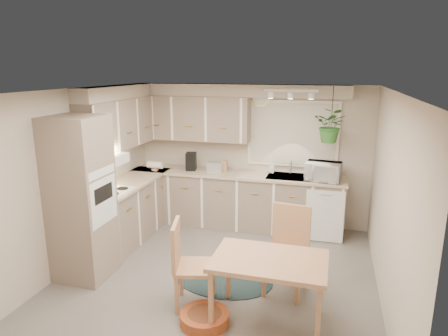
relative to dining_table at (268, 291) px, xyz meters
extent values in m
plane|color=#6A635D|center=(-0.79, 0.76, -0.37)|extent=(4.20, 4.20, 0.00)
plane|color=white|center=(-0.79, 0.76, 2.03)|extent=(4.20, 4.20, 0.00)
cube|color=#B6A997|center=(-0.79, 2.86, 0.83)|extent=(4.00, 0.04, 2.40)
cube|color=#B6A997|center=(-0.79, -1.34, 0.83)|extent=(4.00, 0.04, 2.40)
cube|color=#B6A997|center=(-2.79, 0.76, 0.83)|extent=(0.04, 4.20, 2.40)
cube|color=#B6A997|center=(1.21, 0.76, 0.83)|extent=(0.04, 4.20, 2.40)
cube|color=gray|center=(-2.49, 1.63, 0.08)|extent=(0.60, 1.85, 0.90)
cube|color=gray|center=(-0.99, 2.56, 0.08)|extent=(3.60, 0.60, 0.90)
cube|color=tan|center=(-2.48, 1.63, 0.55)|extent=(0.64, 1.89, 0.04)
cube|color=tan|center=(-0.99, 2.55, 0.55)|extent=(3.64, 0.64, 0.04)
cube|color=gray|center=(-2.47, 0.38, 0.68)|extent=(0.65, 0.65, 2.10)
cube|color=silver|center=(-2.15, 0.38, 0.68)|extent=(0.02, 0.56, 0.58)
cube|color=gray|center=(-2.62, 1.76, 1.45)|extent=(0.35, 2.00, 0.75)
cube|color=gray|center=(-1.79, 2.68, 1.45)|extent=(2.00, 0.35, 0.75)
cube|color=#B6A997|center=(-2.64, 1.76, 1.93)|extent=(0.30, 2.00, 0.20)
cube|color=#B6A997|center=(-0.99, 2.71, 1.93)|extent=(3.60, 0.30, 0.20)
cube|color=silver|center=(-2.47, 1.06, 0.57)|extent=(0.52, 0.58, 0.02)
cube|color=silver|center=(-2.49, 1.06, 1.03)|extent=(0.40, 0.60, 0.14)
cube|color=silver|center=(-0.09, 2.83, 1.23)|extent=(1.40, 0.02, 1.00)
cube|color=white|center=(-0.09, 2.84, 1.23)|extent=(1.50, 0.02, 1.10)
cube|color=#A7AAAF|center=(-0.09, 2.56, 0.53)|extent=(0.70, 0.48, 0.10)
cube|color=silver|center=(0.51, 2.25, 0.05)|extent=(0.58, 0.02, 0.83)
cube|color=silver|center=(-0.09, 2.31, 1.96)|extent=(0.80, 0.04, 0.04)
cylinder|color=#E1B14F|center=(-0.64, 2.83, 1.81)|extent=(0.30, 0.03, 0.30)
cube|color=#AD7D56|center=(0.00, 0.00, 0.00)|extent=(1.19, 0.79, 0.74)
cube|color=#AD7D56|center=(-0.85, 0.11, 0.13)|extent=(0.57, 0.57, 1.01)
cube|color=#AD7D56|center=(0.10, 0.65, 0.16)|extent=(0.56, 0.56, 1.05)
ellipsoid|color=black|center=(-0.71, 0.77, -0.37)|extent=(1.47, 1.18, 0.01)
cylinder|color=#A84221|center=(-0.65, -0.20, -0.31)|extent=(0.68, 0.68, 0.12)
imported|color=silver|center=(0.44, 2.46, 0.75)|extent=(0.57, 0.36, 0.36)
imported|color=silver|center=(-0.40, 2.71, 0.61)|extent=(0.10, 0.19, 0.08)
imported|color=#2E6628|center=(0.52, 2.46, 1.39)|extent=(0.63, 0.66, 0.41)
cube|color=black|center=(-1.78, 2.56, 0.72)|extent=(0.21, 0.24, 0.30)
cube|color=#A7AAAF|center=(-1.36, 2.58, 0.65)|extent=(0.28, 0.18, 0.16)
cube|color=#AD7D56|center=(-1.19, 2.61, 0.67)|extent=(0.09, 0.09, 0.20)
camera|label=1|loc=(0.54, -3.76, 2.28)|focal=32.00mm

